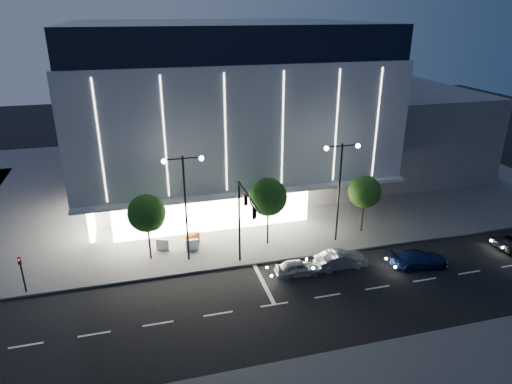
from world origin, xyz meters
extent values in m
plane|color=black|center=(0.00, 0.00, 0.00)|extent=(160.00, 160.00, 0.00)
cube|color=#474747|center=(5.00, 24.00, 0.07)|extent=(70.00, 40.00, 0.15)
cube|color=#4C4C51|center=(3.00, 24.00, 2.00)|extent=(28.00, 21.00, 4.00)
cube|color=#9B9BA1|center=(3.00, 22.00, 9.50)|extent=(30.00, 25.00, 11.00)
cube|color=black|center=(3.00, 22.00, 16.50)|extent=(29.40, 24.50, 3.00)
cube|color=white|center=(0.00, 10.70, 2.00)|extent=(18.00, 0.40, 3.60)
cube|color=white|center=(-10.80, 16.00, 2.00)|extent=(0.40, 10.00, 3.60)
cube|color=#9B9BA1|center=(3.00, 9.70, 4.10)|extent=(30.00, 2.00, 0.30)
cube|color=white|center=(3.00, 9.48, 9.50)|extent=(24.00, 0.06, 10.00)
cube|color=#4C4C51|center=(26.00, 24.00, 5.00)|extent=(16.00, 20.00, 10.00)
cylinder|color=black|center=(1.00, 4.80, 3.50)|extent=(0.18, 0.18, 7.00)
cylinder|color=black|center=(1.00, 1.90, 7.00)|extent=(0.14, 5.80, 0.14)
cube|color=black|center=(1.00, 2.60, 6.40)|extent=(0.28, 0.18, 0.85)
cube|color=black|center=(1.00, 0.20, 6.40)|extent=(0.28, 0.18, 0.85)
sphere|color=#FF0C0C|center=(0.88, 2.60, 6.70)|extent=(0.14, 0.14, 0.14)
cylinder|color=black|center=(-3.00, 6.00, 4.50)|extent=(0.16, 0.16, 9.00)
cylinder|color=black|center=(-3.70, 6.00, 8.80)|extent=(1.40, 0.10, 0.10)
cylinder|color=black|center=(-2.30, 6.00, 8.80)|extent=(1.40, 0.10, 0.10)
sphere|color=white|center=(-4.40, 6.00, 8.70)|extent=(0.36, 0.36, 0.36)
sphere|color=white|center=(-1.60, 6.00, 8.70)|extent=(0.36, 0.36, 0.36)
cylinder|color=black|center=(10.00, 6.00, 4.50)|extent=(0.16, 0.16, 9.00)
cylinder|color=black|center=(9.30, 6.00, 8.80)|extent=(1.40, 0.10, 0.10)
cylinder|color=black|center=(10.70, 6.00, 8.80)|extent=(1.40, 0.10, 0.10)
sphere|color=white|center=(8.60, 6.00, 8.70)|extent=(0.36, 0.36, 0.36)
sphere|color=white|center=(11.40, 6.00, 8.70)|extent=(0.36, 0.36, 0.36)
cylinder|color=black|center=(-15.00, 4.50, 1.50)|extent=(0.12, 0.12, 3.00)
cube|color=black|center=(-15.00, 4.50, 2.70)|extent=(0.22, 0.16, 0.55)
sphere|color=#FF0C0C|center=(-15.00, 4.39, 2.85)|extent=(0.10, 0.10, 0.10)
cylinder|color=black|center=(-6.00, 7.00, 1.89)|extent=(0.16, 0.16, 3.78)
sphere|color=#1D3B10|center=(-6.00, 7.00, 4.21)|extent=(3.02, 3.02, 3.02)
sphere|color=#1D3B10|center=(-5.70, 7.20, 3.67)|extent=(2.16, 2.16, 2.16)
sphere|color=#1D3B10|center=(-6.25, 6.85, 3.89)|extent=(1.94, 1.94, 1.94)
cylinder|color=black|center=(4.00, 7.00, 2.03)|extent=(0.16, 0.16, 4.06)
sphere|color=#1D3B10|center=(4.00, 7.00, 4.52)|extent=(3.25, 3.25, 3.25)
sphere|color=#1D3B10|center=(4.30, 7.20, 3.94)|extent=(2.32, 2.32, 2.32)
sphere|color=#1D3B10|center=(3.75, 6.85, 4.18)|extent=(2.09, 2.09, 2.09)
cylinder|color=black|center=(13.00, 7.00, 1.82)|extent=(0.16, 0.16, 3.64)
sphere|color=#1D3B10|center=(13.00, 7.00, 4.06)|extent=(2.91, 2.91, 2.91)
sphere|color=#1D3B10|center=(13.30, 7.20, 3.54)|extent=(2.08, 2.08, 2.08)
sphere|color=#1D3B10|center=(12.75, 6.85, 3.74)|extent=(1.87, 1.87, 1.87)
imported|color=#93969A|center=(4.91, 1.71, 0.61)|extent=(3.68, 1.69, 1.22)
imported|color=#A1A4A8|center=(8.57, 1.87, 0.69)|extent=(4.22, 1.54, 1.38)
imported|color=navy|center=(14.66, 0.36, 0.67)|extent=(4.78, 2.38, 1.33)
cube|color=#C4540A|center=(-2.47, 8.36, 0.65)|extent=(1.12, 0.57, 1.00)
cube|color=silver|center=(-4.92, 8.19, 0.65)|extent=(1.11, 0.64, 1.00)
cube|color=orange|center=(-2.23, 8.73, 0.65)|extent=(1.10, 0.26, 1.00)
cube|color=white|center=(-2.53, 7.45, 0.65)|extent=(1.10, 0.27, 1.00)
camera|label=1|loc=(-6.17, -26.84, 19.22)|focal=32.00mm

